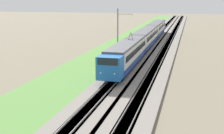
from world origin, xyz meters
The scene contains 7 objects.
ballast_main centered at (50.00, 0.00, 0.15)m, with size 240.00×4.40×0.30m.
ballast_adjacent centered at (50.00, -3.99, 0.15)m, with size 240.00×4.40×0.30m.
track_main centered at (50.00, 0.00, 0.16)m, with size 240.00×1.57×0.45m.
track_adjacent centered at (50.00, -3.99, 0.16)m, with size 240.00×1.57×0.45m.
grass_verge centered at (50.00, 6.01, 0.06)m, with size 240.00×8.16×0.12m.
passenger_train centered at (54.91, 0.00, 2.33)m, with size 59.61×2.90×4.99m.
catenary_mast_mid centered at (42.44, 2.90, 4.32)m, with size 0.22×2.56×8.36m.
Camera 1 is at (-7.32, -8.60, 10.04)m, focal length 50.00 mm.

